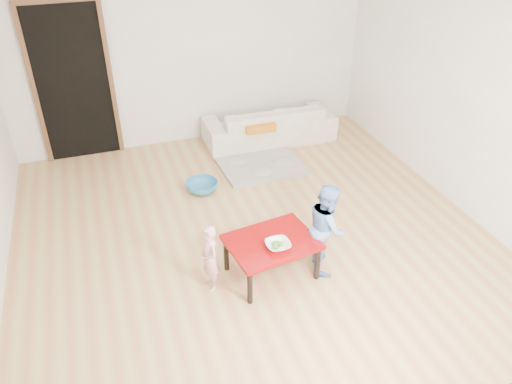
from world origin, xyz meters
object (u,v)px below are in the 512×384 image
sofa (269,123)px  basin (202,186)px  red_table (271,257)px  child_pink (210,258)px  child_blue (327,227)px  bowl (278,245)px

sofa → basin: 1.66m
red_table → child_pink: (-0.61, 0.02, 0.14)m
child_pink → basin: (0.32, 1.70, -0.28)m
child_pink → child_blue: size_ratio=0.73×
sofa → basin: size_ratio=4.69×
child_pink → child_blue: 1.17m
basin → bowl: bearing=-80.7°
sofa → child_blue: size_ratio=2.00×
child_pink → child_blue: bearing=75.3°
sofa → child_pink: 3.17m
child_blue → child_pink: bearing=106.1°
child_pink → sofa: bearing=138.1°
bowl → child_blue: (0.54, 0.07, 0.03)m
red_table → child_pink: bearing=178.3°
sofa → child_blue: 2.84m
bowl → red_table: bearing=98.4°
sofa → basin: (-1.27, -1.04, -0.21)m
red_table → basin: 1.74m
bowl → basin: bearing=99.3°
basin → child_blue: bearing=-64.6°
sofa → bowl: 3.04m
bowl → child_blue: 0.54m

